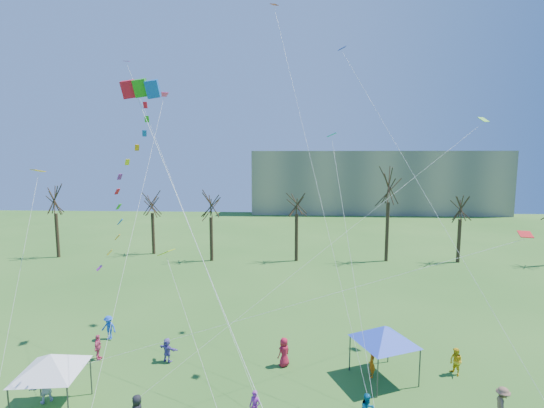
{
  "coord_description": "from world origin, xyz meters",
  "views": [
    {
      "loc": [
        1.26,
        -12.89,
        13.13
      ],
      "look_at": [
        0.35,
        5.0,
        11.0
      ],
      "focal_mm": 25.0,
      "sensor_mm": 36.0,
      "label": 1
    }
  ],
  "objects_px": {
    "canopy_tent_white": "(51,363)",
    "distant_building": "(375,182)",
    "canopy_tent_blue": "(384,334)",
    "big_box_kite": "(131,189)"
  },
  "relations": [
    {
      "from": "canopy_tent_white",
      "to": "distant_building",
      "type": "bearing_deg",
      "value": 66.79
    },
    {
      "from": "canopy_tent_blue",
      "to": "canopy_tent_white",
      "type": "bearing_deg",
      "value": -167.63
    },
    {
      "from": "canopy_tent_white",
      "to": "canopy_tent_blue",
      "type": "xyz_separation_m",
      "value": [
        17.9,
        3.93,
        0.11
      ]
    },
    {
      "from": "distant_building",
      "to": "big_box_kite",
      "type": "relative_size",
      "value": 3.34
    },
    {
      "from": "big_box_kite",
      "to": "canopy_tent_white",
      "type": "distance_m",
      "value": 10.11
    },
    {
      "from": "big_box_kite",
      "to": "canopy_tent_white",
      "type": "height_order",
      "value": "big_box_kite"
    },
    {
      "from": "distant_building",
      "to": "big_box_kite",
      "type": "bearing_deg",
      "value": -110.31
    },
    {
      "from": "canopy_tent_white",
      "to": "canopy_tent_blue",
      "type": "bearing_deg",
      "value": 12.37
    },
    {
      "from": "distant_building",
      "to": "big_box_kite",
      "type": "xyz_separation_m",
      "value": [
        -28.5,
        -77.0,
        4.21
      ]
    },
    {
      "from": "distant_building",
      "to": "big_box_kite",
      "type": "distance_m",
      "value": 82.21
    }
  ]
}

